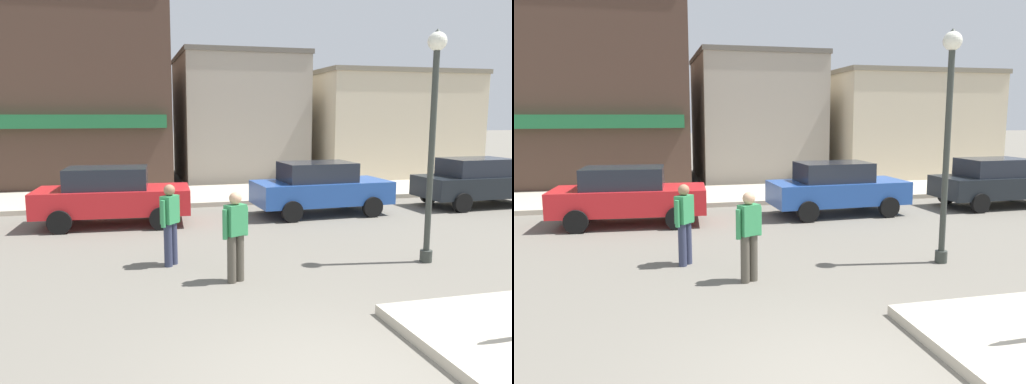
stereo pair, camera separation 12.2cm
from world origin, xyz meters
The scene contains 10 objects.
kerb_far centered at (0.00, 13.21, 0.07)m, with size 80.00×4.00×0.15m, color #B7AD99.
lamp_post centered at (3.59, 4.12, 2.96)m, with size 0.36×0.36×4.54m.
parked_car_nearest centered at (-2.61, 9.24, 0.81)m, with size 4.10×2.08×1.56m.
parked_car_second centered at (3.33, 9.24, 0.81)m, with size 4.07×2.01×1.56m.
parked_car_third centered at (8.80, 9.27, 0.81)m, with size 4.04×1.95×1.56m.
pedestrian_crossing_near centered at (-0.38, 3.88, 0.87)m, with size 0.53×0.36×1.61m.
pedestrian_crossing_far centered at (-1.41, 5.16, 0.87)m, with size 0.41×0.49×1.61m.
building_corner_shop centered at (-5.47, 19.07, 4.21)m, with size 10.37×8.21×8.42m.
building_storefront_left_near centered at (2.81, 18.75, 2.84)m, with size 5.41×6.30×5.66m.
building_storefront_left_mid centered at (9.80, 18.21, 2.47)m, with size 7.45×7.05×4.93m.
Camera 1 is at (-2.14, -4.46, 2.93)m, focal length 35.00 mm.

